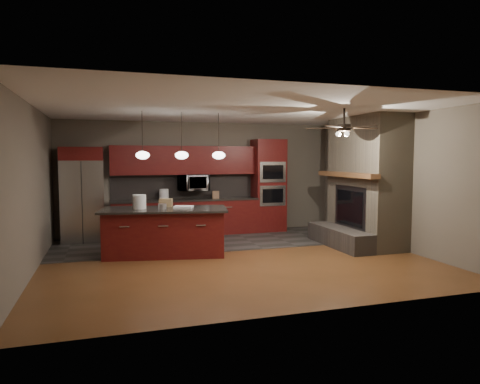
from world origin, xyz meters
name	(u,v)px	position (x,y,z in m)	size (l,w,h in m)	color
ground	(236,258)	(0.00, 0.00, 0.00)	(7.00, 7.00, 0.00)	brown
ceiling	(236,110)	(0.00, 0.00, 2.80)	(7.00, 6.00, 0.02)	white
back_wall	(202,178)	(0.00, 3.00, 1.40)	(7.00, 0.02, 2.80)	#665D52
right_wall	(394,182)	(3.50, 0.00, 1.40)	(0.02, 6.00, 2.80)	#665D52
left_wall	(31,189)	(-3.50, 0.00, 1.40)	(0.02, 6.00, 2.80)	#665D52
slate_tile_patch	(213,241)	(0.00, 1.80, 0.01)	(7.00, 2.40, 0.01)	#373432
fireplace_column	(364,186)	(3.04, 0.40, 1.30)	(1.30, 2.10, 2.80)	#786C56
back_cabinetry	(185,199)	(-0.48, 2.74, 0.89)	(3.59, 0.64, 2.20)	#5B1510
oven_tower	(268,186)	(1.70, 2.69, 1.19)	(0.80, 0.63, 2.38)	#5B1510
microwave	(193,183)	(-0.27, 2.75, 1.30)	(0.73, 0.41, 0.50)	silver
refrigerator	(83,195)	(-2.84, 2.62, 1.07)	(0.92, 0.75, 2.15)	silver
kitchen_island	(165,231)	(-1.25, 0.72, 0.46)	(2.58, 1.52, 0.92)	#5B1510
white_bucket	(139,202)	(-1.72, 0.79, 1.06)	(0.26, 0.26, 0.28)	silver
paint_can	(162,206)	(-1.30, 0.61, 0.97)	(0.16, 0.16, 0.10)	#BCBCC1
paint_tray	(184,207)	(-0.87, 0.72, 0.94)	(0.36, 0.26, 0.04)	white
cardboard_box	(166,203)	(-1.18, 1.05, 1.00)	(0.25, 0.18, 0.16)	olive
counter_bucket	(164,194)	(-1.01, 2.70, 1.03)	(0.23, 0.23, 0.26)	white
counter_box	(216,195)	(0.27, 2.65, 0.99)	(0.16, 0.13, 0.18)	#8F664A
pendant_left	(143,155)	(-1.65, 0.70, 1.96)	(0.26, 0.26, 0.92)	black
pendant_center	(182,155)	(-0.90, 0.70, 1.96)	(0.26, 0.26, 0.92)	black
pendant_right	(219,155)	(-0.15, 0.70, 1.96)	(0.26, 0.26, 0.92)	black
ceiling_fan	(344,127)	(1.80, -0.80, 2.46)	(1.27, 1.33, 0.41)	black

